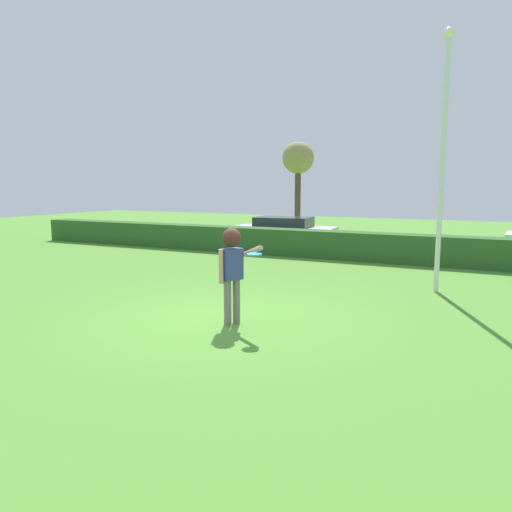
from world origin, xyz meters
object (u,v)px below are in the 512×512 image
person (232,263)px  frisbee (254,254)px  lamppost (443,150)px  oak_tree (298,161)px  parked_car_silver (284,231)px

person → frisbee: (0.56, -0.20, 0.22)m
lamppost → oak_tree: size_ratio=1.26×
lamppost → parked_car_silver: bearing=137.1°
frisbee → lamppost: lamppost is taller
person → oak_tree: oak_tree is taller
frisbee → parked_car_silver: (-4.21, 11.10, -0.69)m
parked_car_silver → oak_tree: oak_tree is taller
frisbee → lamppost: (2.49, 4.87, 1.99)m
person → frisbee: 0.63m
parked_car_silver → oak_tree: bearing=107.2°
lamppost → oak_tree: bearing=124.1°
frisbee → parked_car_silver: 11.89m
parked_car_silver → oak_tree: 7.71m
person → parked_car_silver: (-3.65, 10.90, -0.47)m
parked_car_silver → person: bearing=-71.5°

